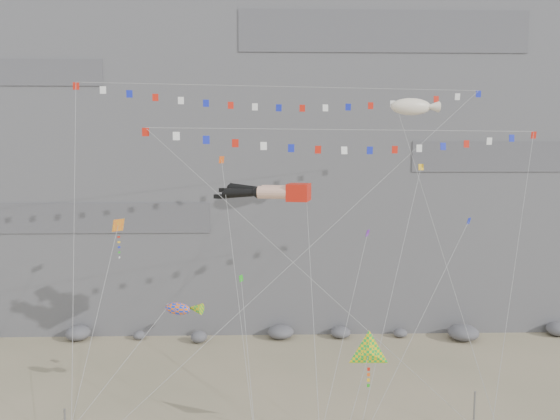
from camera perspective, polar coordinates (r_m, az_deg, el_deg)
name	(u,v)px	position (r m, az deg, el deg)	size (l,w,h in m)	color
cliff	(277,98)	(67.90, -0.30, 11.64)	(80.00, 28.00, 50.00)	slate
talus_boulders	(281,332)	(55.61, 0.07, -12.66)	(60.00, 3.00, 1.20)	#5A5A5E
anchor_pole_right	(474,419)	(38.72, 19.60, -19.87)	(0.12, 0.12, 3.60)	gray
legs_kite	(273,192)	(41.22, -0.77, 1.89)	(7.45, 16.21, 20.75)	red
flag_banner_upper	(290,87)	(44.46, 1.09, 12.72)	(32.22, 16.26, 30.45)	red
flag_banner_lower	(358,130)	(39.97, 8.11, 8.26)	(28.94, 10.06, 22.77)	red
harlequin_kite	(118,226)	(41.57, -16.56, -1.59)	(2.89, 8.13, 15.01)	red
fish_windsock	(177,309)	(40.00, -10.67, -10.13)	(8.75, 8.41, 12.52)	orange
delta_kite	(369,353)	(33.82, 9.28, -14.54)	(3.87, 2.91, 8.42)	yellow
blimp_windsock	(411,107)	(46.90, 13.54, 10.40)	(5.44, 13.41, 25.53)	#F2E3C7
small_kite_a	(222,164)	(42.59, -6.08, 4.81)	(3.59, 12.78, 21.74)	#ED5414
small_kite_b	(367,236)	(43.40, 9.07, -2.68)	(5.88, 12.50, 17.70)	#6D1DAA
small_kite_c	(241,282)	(38.44, -4.06, -7.52)	(1.93, 9.81, 13.42)	green
small_kite_d	(420,173)	(44.20, 14.39, 3.79)	(8.08, 14.03, 23.10)	yellow
small_kite_e	(467,225)	(43.38, 18.94, -1.51)	(10.94, 10.51, 19.48)	#1421B5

